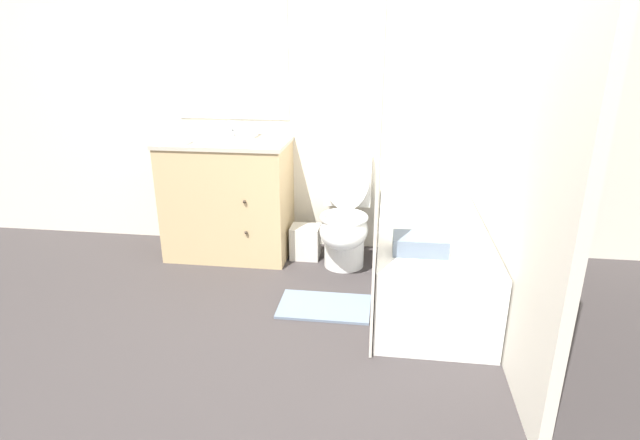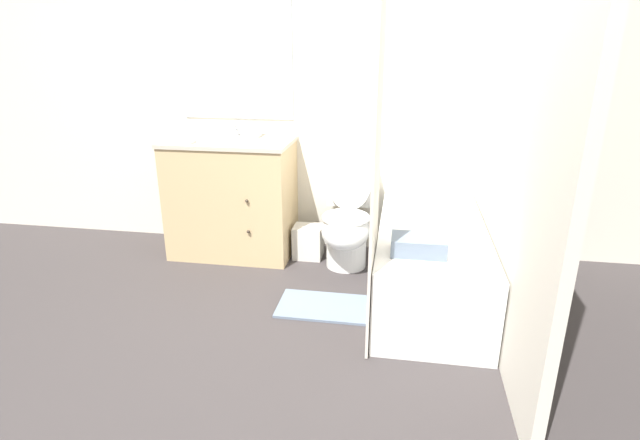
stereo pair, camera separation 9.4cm
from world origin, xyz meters
TOP-DOWN VIEW (x-y plane):
  - ground_plane at (0.00, 0.00)m, footprint 14.00×14.00m
  - wall_back at (-0.01, 1.66)m, footprint 8.00×0.06m
  - wall_right at (1.18, 0.82)m, footprint 0.05×2.63m
  - vanity_cabinet at (-0.68, 1.37)m, footprint 0.94×0.56m
  - sink_faucet at (-0.68, 1.55)m, footprint 0.14×0.12m
  - toilet at (0.22, 1.30)m, footprint 0.35×0.66m
  - bathtub at (0.81, 0.88)m, footprint 0.66×1.50m
  - shower_curtain at (0.47, 0.38)m, footprint 0.02×0.55m
  - wastebasket at (-0.09, 1.36)m, footprint 0.22×0.19m
  - tissue_box at (-0.54, 1.51)m, footprint 0.12×0.14m
  - hand_towel_folded at (-1.00, 1.19)m, footprint 0.22×0.13m
  - bath_towel_folded at (0.71, 0.44)m, footprint 0.30×0.19m
  - bath_mat at (0.16, 0.60)m, footprint 0.58×0.35m

SIDE VIEW (x-z plane):
  - ground_plane at x=0.00m, z-range 0.00..0.00m
  - bath_mat at x=0.16m, z-range 0.00..0.02m
  - wastebasket at x=-0.09m, z-range 0.00..0.25m
  - bathtub at x=0.81m, z-range 0.00..0.49m
  - toilet at x=0.22m, z-range -0.06..0.78m
  - vanity_cabinet at x=-0.68m, z-range 0.01..0.91m
  - bath_towel_folded at x=0.71m, z-range 0.48..0.58m
  - sink_faucet at x=-0.68m, z-range 0.87..1.00m
  - hand_towel_folded at x=-1.00m, z-range 0.90..0.98m
  - tissue_box at x=-0.54m, z-range 0.89..1.00m
  - shower_curtain at x=0.47m, z-range 0.00..1.96m
  - wall_right at x=1.18m, z-range 0.00..2.50m
  - wall_back at x=-0.01m, z-range 0.00..2.50m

